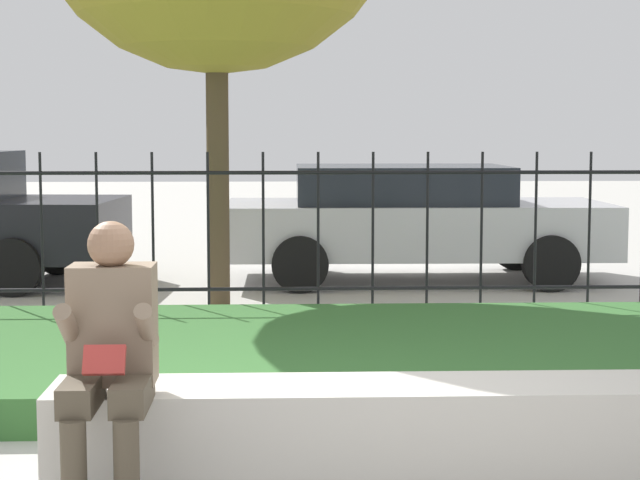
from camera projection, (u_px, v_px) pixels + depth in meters
The scene contains 6 objects.
ground_plane at pixel (301, 480), 5.12m from camera, with size 60.00×60.00×0.00m, color #B2AFA8.
stone_bench at pixel (369, 437), 5.11m from camera, with size 3.03×0.51×0.47m.
person_seated_reader at pixel (110, 352), 4.73m from camera, with size 0.42×0.73×1.27m.
grass_berm at pixel (294, 357), 7.34m from camera, with size 9.60×3.10×0.23m.
iron_fence at pixel (291, 234), 9.24m from camera, with size 7.60×0.03×1.49m.
car_parked_center at pixel (413, 219), 11.89m from camera, with size 4.23×1.96×1.28m.
Camera 1 is at (-0.10, -4.98, 1.67)m, focal length 60.00 mm.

